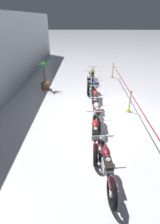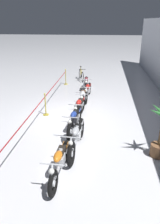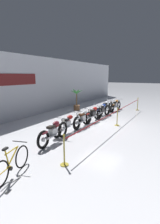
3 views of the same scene
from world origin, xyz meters
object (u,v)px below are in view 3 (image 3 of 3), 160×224
(motorcycle_maroon_0, at_px, (54,132))
(stanchion_far_left, at_px, (108,118))
(motorcycle_red_1, at_px, (68,124))
(bicycle, at_px, (12,164))
(motorcycle_silver_5, at_px, (106,107))
(stanchion_mid_right, at_px, (138,106))
(stanchion_mid_left, at_px, (117,119))
(motorcycle_blue_4, at_px, (102,110))
(potted_palm_left_of_row, at_px, (76,100))
(motorcycle_orange_6, at_px, (116,105))
(motorcycle_red_3, at_px, (93,114))
(motorcycle_silver_2, at_px, (83,119))

(motorcycle_maroon_0, distance_m, stanchion_far_left, 2.92)
(motorcycle_red_1, height_order, bicycle, bicycle)
(motorcycle_silver_5, bearing_deg, stanchion_mid_right, -35.45)
(motorcycle_red_1, relative_size, stanchion_mid_left, 2.25)
(stanchion_far_left, bearing_deg, motorcycle_blue_4, 27.98)
(potted_palm_left_of_row, xyz_separation_m, stanchion_mid_right, (2.48, -4.45, -0.46))
(motorcycle_orange_6, bearing_deg, motorcycle_red_3, 178.99)
(motorcycle_maroon_0, bearing_deg, motorcycle_silver_2, 1.60)
(stanchion_far_left, distance_m, stanchion_mid_right, 6.72)
(motorcycle_blue_4, bearing_deg, bicycle, -175.55)
(motorcycle_red_1, bearing_deg, stanchion_mid_left, -34.68)
(motorcycle_red_1, height_order, motorcycle_silver_5, motorcycle_silver_5)
(stanchion_far_left, relative_size, stanchion_mid_left, 10.05)
(bicycle, relative_size, stanchion_mid_right, 1.58)
(motorcycle_silver_5, xyz_separation_m, motorcycle_orange_6, (1.37, -0.28, -0.02))
(stanchion_far_left, bearing_deg, stanchion_mid_right, 0.00)
(motorcycle_silver_5, height_order, stanchion_far_left, stanchion_far_left)
(motorcycle_red_3, relative_size, potted_palm_left_of_row, 1.28)
(motorcycle_blue_4, bearing_deg, stanchion_mid_left, -134.00)
(bicycle, xyz_separation_m, stanchion_mid_left, (6.54, -0.92, -0.03))
(stanchion_far_left, bearing_deg, motorcycle_red_3, 45.63)
(motorcycle_blue_4, xyz_separation_m, bicycle, (-8.03, -0.63, -0.09))
(motorcycle_silver_5, bearing_deg, motorcycle_orange_6, -11.61)
(stanchion_mid_left, relative_size, stanchion_mid_right, 1.00)
(stanchion_mid_right, bearing_deg, potted_palm_left_of_row, 119.12)
(stanchion_mid_left, distance_m, stanchion_mid_right, 5.29)
(motorcycle_silver_5, bearing_deg, motorcycle_maroon_0, -177.69)
(motorcycle_blue_4, distance_m, potted_palm_left_of_row, 3.21)
(motorcycle_maroon_0, bearing_deg, stanchion_far_left, -31.53)
(potted_palm_left_of_row, bearing_deg, motorcycle_blue_4, -114.39)
(motorcycle_orange_6, relative_size, stanchion_far_left, 0.20)
(motorcycle_silver_5, height_order, stanchion_mid_right, stanchion_mid_right)
(motorcycle_silver_2, bearing_deg, stanchion_mid_left, -53.64)
(motorcycle_silver_5, xyz_separation_m, stanchion_mid_right, (2.51, -1.79, -0.12))
(motorcycle_maroon_0, xyz_separation_m, motorcycle_orange_6, (8.04, -0.01, -0.02))
(motorcycle_red_3, xyz_separation_m, stanchion_far_left, (-1.54, -1.58, 0.27))
(potted_palm_left_of_row, bearing_deg, motorcycle_silver_2, -144.35)
(potted_palm_left_of_row, bearing_deg, motorcycle_red_1, -152.89)
(motorcycle_orange_6, height_order, bicycle, bicycle)
(motorcycle_red_1, xyz_separation_m, motorcycle_red_3, (2.63, -0.16, 0.02))
(motorcycle_red_3, relative_size, stanchion_far_left, 0.23)
(motorcycle_silver_5, xyz_separation_m, potted_palm_left_of_row, (0.03, 2.66, 0.35))
(motorcycle_red_3, distance_m, motorcycle_blue_4, 1.37)
(motorcycle_silver_2, relative_size, motorcycle_blue_4, 0.96)
(motorcycle_red_3, bearing_deg, bicycle, -174.39)
(motorcycle_red_1, distance_m, motorcycle_silver_5, 5.28)
(stanchion_far_left, xyz_separation_m, stanchion_mid_left, (1.42, 0.00, -0.38))
(stanchion_far_left, bearing_deg, bicycle, 169.79)
(motorcycle_red_3, height_order, potted_palm_left_of_row, potted_palm_left_of_row)
(motorcycle_red_1, xyz_separation_m, motorcycle_blue_4, (4.00, -0.18, 0.02))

